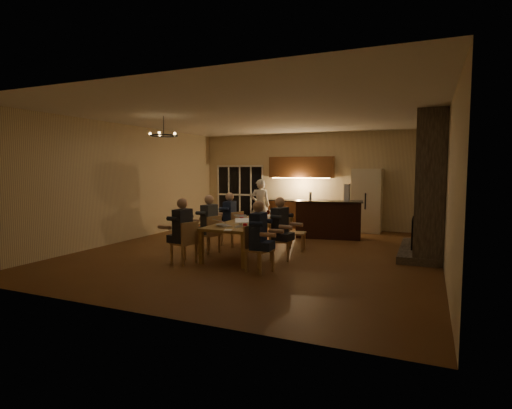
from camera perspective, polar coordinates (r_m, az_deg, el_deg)
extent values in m
plane|color=brown|center=(9.69, 0.67, -6.72)|extent=(9.00, 9.00, 0.00)
cube|color=beige|center=(13.78, 7.98, 3.42)|extent=(8.00, 0.04, 3.20)
cube|color=beige|center=(11.66, -17.89, 2.95)|extent=(0.04, 9.00, 3.20)
cube|color=beige|center=(8.77, 25.71, 2.10)|extent=(0.04, 9.00, 3.20)
cube|color=white|center=(9.57, 0.69, 12.51)|extent=(8.00, 9.00, 0.04)
cube|color=black|center=(14.71, -2.30, 1.42)|extent=(1.86, 0.08, 2.10)
cube|color=#635A4E|center=(9.96, 23.60, 2.46)|extent=(0.58, 2.50, 3.20)
cube|color=beige|center=(13.06, 15.57, 0.56)|extent=(0.90, 0.68, 2.00)
cube|color=#A98643|center=(9.52, -0.65, -4.63)|extent=(1.10, 3.08, 0.75)
cube|color=black|center=(11.67, 10.32, -2.11)|extent=(1.99, 0.96, 1.08)
imported|color=white|center=(12.76, 0.61, -0.10)|extent=(0.72, 0.61, 1.67)
torus|color=black|center=(9.58, -13.04, 9.55)|extent=(0.64, 0.64, 0.03)
cylinder|color=silver|center=(9.05, -2.11, -2.42)|extent=(0.08, 0.08, 0.10)
cylinder|color=silver|center=(9.98, 1.59, -1.73)|extent=(0.08, 0.08, 0.10)
cylinder|color=silver|center=(10.35, -0.48, -1.48)|extent=(0.08, 0.08, 0.10)
cylinder|color=red|center=(8.17, -1.56, -3.16)|extent=(0.09, 0.09, 0.12)
cylinder|color=red|center=(9.93, -2.08, -1.70)|extent=(0.10, 0.10, 0.12)
cylinder|color=red|center=(10.67, 3.31, -1.24)|extent=(0.09, 0.09, 0.12)
cylinder|color=#B2B2B7|center=(8.78, -2.24, -2.59)|extent=(0.06, 0.06, 0.12)
cylinder|color=#3F0F0C|center=(10.85, 1.73, -1.13)|extent=(0.07, 0.07, 0.12)
cylinder|color=silver|center=(8.81, -0.39, -2.88)|extent=(0.25, 0.25, 0.02)
cylinder|color=silver|center=(8.85, -4.93, -2.88)|extent=(0.26, 0.26, 0.02)
cylinder|color=silver|center=(9.96, 2.94, -1.98)|extent=(0.28, 0.28, 0.02)
cube|color=white|center=(8.05, -4.02, -3.68)|extent=(0.21, 0.25, 0.01)
cylinder|color=#99999E|center=(11.73, 7.78, 1.20)|extent=(0.07, 0.07, 0.24)
cube|color=silver|center=(11.61, 12.88, 1.67)|extent=(0.16, 0.16, 0.48)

